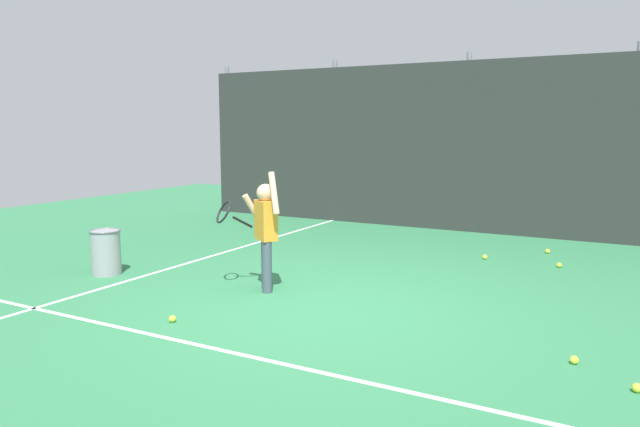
% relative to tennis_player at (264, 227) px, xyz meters
% --- Properties ---
extents(ground_plane, '(20.00, 20.00, 0.00)m').
position_rel_tennis_player_xyz_m(ground_plane, '(0.91, -0.31, -0.73)').
color(ground_plane, '#2D7247').
extents(court_line_baseline, '(9.00, 0.05, 0.00)m').
position_rel_tennis_player_xyz_m(court_line_baseline, '(0.91, -1.70, -0.72)').
color(court_line_baseline, white).
rests_on(court_line_baseline, ground).
extents(court_line_sideline, '(0.05, 9.00, 0.00)m').
position_rel_tennis_player_xyz_m(court_line_sideline, '(-1.67, 0.69, -0.72)').
color(court_line_sideline, white).
rests_on(court_line_sideline, ground).
extents(back_fence_windscreen, '(10.65, 0.08, 2.96)m').
position_rel_tennis_player_xyz_m(back_fence_windscreen, '(0.91, 4.91, 0.75)').
color(back_fence_windscreen, '#282D2B').
rests_on(back_fence_windscreen, ground).
extents(fence_post_0, '(0.09, 0.09, 3.11)m').
position_rel_tennis_player_xyz_m(fence_post_0, '(-4.26, 4.97, 0.83)').
color(fence_post_0, slate).
rests_on(fence_post_0, ground).
extents(fence_post_1, '(0.09, 0.09, 3.11)m').
position_rel_tennis_player_xyz_m(fence_post_1, '(-1.68, 4.97, 0.83)').
color(fence_post_1, slate).
rests_on(fence_post_1, ground).
extents(fence_post_2, '(0.09, 0.09, 3.11)m').
position_rel_tennis_player_xyz_m(fence_post_2, '(0.91, 4.97, 0.83)').
color(fence_post_2, slate).
rests_on(fence_post_2, ground).
extents(fence_post_3, '(0.09, 0.09, 3.11)m').
position_rel_tennis_player_xyz_m(fence_post_3, '(3.50, 4.97, 0.83)').
color(fence_post_3, slate).
rests_on(fence_post_3, ground).
extents(tennis_player, '(0.89, 0.52, 1.35)m').
position_rel_tennis_player_xyz_m(tennis_player, '(0.00, 0.00, 0.00)').
color(tennis_player, '#3F4C59').
rests_on(tennis_player, ground).
extents(ball_hopper, '(0.38, 0.38, 0.56)m').
position_rel_tennis_player_xyz_m(ball_hopper, '(-2.15, -0.34, -0.44)').
color(ball_hopper, gray).
rests_on(ball_hopper, ground).
extents(tennis_ball_0, '(0.07, 0.07, 0.07)m').
position_rel_tennis_player_xyz_m(tennis_ball_0, '(2.78, 2.76, -0.69)').
color(tennis_ball_0, '#CCE033').
rests_on(tennis_ball_0, ground).
extents(tennis_ball_1, '(0.07, 0.07, 0.07)m').
position_rel_tennis_player_xyz_m(tennis_ball_1, '(3.73, -0.95, -0.69)').
color(tennis_ball_1, '#CCE033').
rests_on(tennis_ball_1, ground).
extents(tennis_ball_2, '(0.07, 0.07, 0.07)m').
position_rel_tennis_player_xyz_m(tennis_ball_2, '(-0.14, -1.35, -0.69)').
color(tennis_ball_2, '#CCE033').
rests_on(tennis_ball_2, ground).
extents(tennis_ball_3, '(0.07, 0.07, 0.07)m').
position_rel_tennis_player_xyz_m(tennis_ball_3, '(2.52, 3.62, -0.69)').
color(tennis_ball_3, '#CCE033').
rests_on(tennis_ball_3, ground).
extents(tennis_ball_4, '(0.07, 0.07, 0.07)m').
position_rel_tennis_player_xyz_m(tennis_ball_4, '(3.29, -0.62, -0.69)').
color(tennis_ball_4, '#CCE033').
rests_on(tennis_ball_4, ground).
extents(tennis_ball_5, '(0.07, 0.07, 0.07)m').
position_rel_tennis_player_xyz_m(tennis_ball_5, '(1.81, 2.79, -0.69)').
color(tennis_ball_5, '#CCE033').
rests_on(tennis_ball_5, ground).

